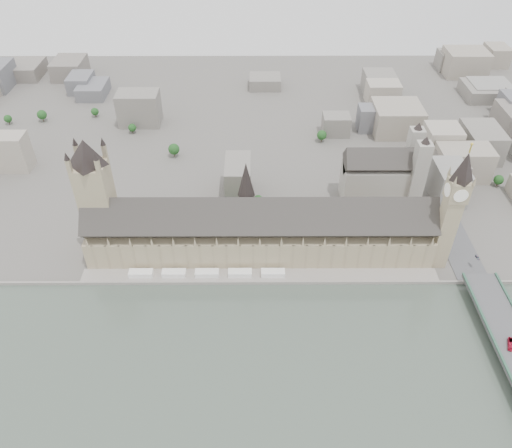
{
  "coord_description": "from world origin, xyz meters",
  "views": [
    {
      "loc": [
        -3.7,
        -276.17,
        270.79
      ],
      "look_at": [
        -2.77,
        15.89,
        33.23
      ],
      "focal_mm": 35.0,
      "sensor_mm": 36.0,
      "label": 1
    }
  ],
  "objects_px": {
    "car_approach": "(477,257)",
    "westminster_abbey": "(383,175)",
    "palace_of_westminster": "(260,231)",
    "elizabeth_tower": "(453,204)",
    "red_bus_north": "(510,344)",
    "victoria_tower": "(96,193)"
  },
  "relations": [
    {
      "from": "car_approach",
      "to": "westminster_abbey",
      "type": "bearing_deg",
      "value": 112.21
    },
    {
      "from": "palace_of_westminster",
      "to": "elizabeth_tower",
      "type": "height_order",
      "value": "elizabeth_tower"
    },
    {
      "from": "westminster_abbey",
      "to": "red_bus_north",
      "type": "height_order",
      "value": "westminster_abbey"
    },
    {
      "from": "victoria_tower",
      "to": "car_approach",
      "type": "relative_size",
      "value": 20.25
    },
    {
      "from": "elizabeth_tower",
      "to": "red_bus_north",
      "type": "bearing_deg",
      "value": -76.68
    },
    {
      "from": "palace_of_westminster",
      "to": "victoria_tower",
      "type": "height_order",
      "value": "victoria_tower"
    },
    {
      "from": "palace_of_westminster",
      "to": "red_bus_north",
      "type": "xyz_separation_m",
      "value": [
        158.65,
        -98.87,
        -11.03
      ]
    },
    {
      "from": "palace_of_westminster",
      "to": "westminster_abbey",
      "type": "xyz_separation_m",
      "value": [
        110.92,
        75.3,
        2.38
      ]
    },
    {
      "from": "palace_of_westminster",
      "to": "victoria_tower",
      "type": "distance_m",
      "value": 126.41
    },
    {
      "from": "red_bus_north",
      "to": "car_approach",
      "type": "bearing_deg",
      "value": 105.57
    },
    {
      "from": "victoria_tower",
      "to": "car_approach",
      "type": "height_order",
      "value": "victoria_tower"
    },
    {
      "from": "elizabeth_tower",
      "to": "victoria_tower",
      "type": "distance_m",
      "value": 260.64
    },
    {
      "from": "elizabeth_tower",
      "to": "red_bus_north",
      "type": "height_order",
      "value": "elizabeth_tower"
    },
    {
      "from": "westminster_abbey",
      "to": "car_approach",
      "type": "xyz_separation_m",
      "value": [
        55.49,
        -92.73,
        -14.11
      ]
    },
    {
      "from": "elizabeth_tower",
      "to": "car_approach",
      "type": "bearing_deg",
      "value": -11.4
    },
    {
      "from": "palace_of_westminster",
      "to": "victoria_tower",
      "type": "xyz_separation_m",
      "value": [
        -122.0,
        6.3,
        32.5
      ]
    },
    {
      "from": "victoria_tower",
      "to": "red_bus_north",
      "type": "xyz_separation_m",
      "value": [
        280.65,
        -105.17,
        -43.53
      ]
    },
    {
      "from": "car_approach",
      "to": "elizabeth_tower",
      "type": "bearing_deg",
      "value": 159.91
    },
    {
      "from": "westminster_abbey",
      "to": "red_bus_north",
      "type": "distance_m",
      "value": 181.08
    },
    {
      "from": "car_approach",
      "to": "red_bus_north",
      "type": "bearing_deg",
      "value": -104.14
    },
    {
      "from": "elizabeth_tower",
      "to": "westminster_abbey",
      "type": "relative_size",
      "value": 1.58
    },
    {
      "from": "palace_of_westminster",
      "to": "westminster_abbey",
      "type": "bearing_deg",
      "value": 34.17
    }
  ]
}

